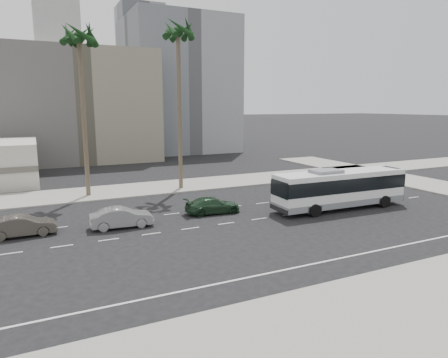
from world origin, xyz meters
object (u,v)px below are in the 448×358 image
palm_near (178,36)px  palm_mid (79,41)px  car_a (213,205)px  city_bus (340,188)px  car_c (22,226)px  car_b (122,217)px

palm_near → palm_mid: 9.84m
palm_mid → car_a: bearing=-51.8°
city_bus → car_c: (-25.57, 3.61, -1.17)m
car_a → car_c: car_c is taller
car_b → palm_mid: 18.79m
car_b → palm_near: size_ratio=0.26×
car_a → car_b: bearing=100.3°
car_c → palm_mid: size_ratio=0.27×
car_c → palm_near: 24.40m
car_a → palm_near: 18.98m
car_a → car_c: (-14.64, 0.17, 0.05)m
car_b → car_c: size_ratio=1.04×
car_b → car_a: bearing=-80.8°
car_a → palm_near: palm_near is taller
car_a → car_b: car_b is taller
car_a → car_b: (-7.87, -0.77, 0.08)m
city_bus → palm_near: palm_near is taller
car_c → car_b: bearing=-98.5°
car_a → palm_near: (0.89, 10.78, 15.60)m
city_bus → palm_mid: bearing=144.8°
city_bus → car_b: size_ratio=2.72×
city_bus → palm_near: 22.57m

